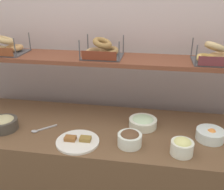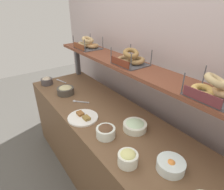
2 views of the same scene
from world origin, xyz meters
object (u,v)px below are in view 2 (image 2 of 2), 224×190
Objects in this scene: bagel_basket_sesame at (88,44)px; bagel_basket_plain at (213,90)px; bowl_tuna_salad at (47,81)px; bowl_chocolate_spread at (106,131)px; bowl_hummus at (66,90)px; serving_plate_white at (83,117)px; serving_spoon_by_edge at (78,101)px; bagel_basket_everything at (130,59)px; serving_spoon_near_plate at (60,80)px; bowl_egg_salad at (128,158)px; bowl_fruit_salad at (171,165)px; bowl_scallion_spread at (135,126)px.

bagel_basket_sesame is 1.03× the size of bagel_basket_plain.
bowl_chocolate_spread reaches higher than bowl_tuna_salad.
bowl_tuna_salad and bowl_hummus have the same top height.
bowl_tuna_salad is 0.74× the size of bowl_hummus.
serving_spoon_by_edge is (-0.29, 0.10, -0.00)m from serving_plate_white.
bowl_hummus is at bearing -147.02° from bagel_basket_everything.
bagel_basket_plain is (1.75, 0.46, 0.43)m from bowl_tuna_salad.
bowl_egg_salad is at bearing -6.26° from serving_spoon_near_plate.
bagel_basket_plain is (1.76, 0.29, 0.47)m from serving_spoon_near_plate.
serving_spoon_near_plate is 0.60× the size of bagel_basket_sesame.
bowl_fruit_salad is 0.63× the size of bagel_basket_plain.
bowl_tuna_salad is 0.78× the size of serving_spoon_near_plate.
bowl_tuna_salad reaches higher than serving_spoon_near_plate.
bowl_hummus is 0.66× the size of bagel_basket_plain.
bowl_chocolate_spread is at bearing -139.76° from bagel_basket_plain.
bowl_fruit_salad is 0.92× the size of bowl_scallion_spread.
bowl_fruit_salad is at bearing -21.35° from bagel_basket_everything.
bowl_egg_salad is 0.66m from bagel_basket_plain.
bowl_tuna_salad is 0.49× the size of bagel_basket_plain.
bowl_egg_salad reaches higher than bowl_hummus.
bowl_scallion_spread is 0.68× the size of bagel_basket_everything.
bowl_egg_salad is 0.45× the size of bagel_basket_sesame.
bowl_fruit_salad is 1.59m from bagel_basket_sesame.
bagel_basket_everything is (-0.32, 0.20, 0.44)m from bowl_scallion_spread.
bowl_chocolate_spread is at bearing -60.07° from bagel_basket_everything.
serving_plate_white is at bearing -98.15° from bagel_basket_everything.
bagel_basket_plain reaches higher than bowl_fruit_salad.
bowl_egg_salad is 0.69× the size of bowl_scallion_spread.
bowl_egg_salad is at bearing -49.14° from bowl_scallion_spread.
bowl_chocolate_spread is (1.25, 0.03, 0.00)m from bowl_tuna_salad.
bagel_basket_plain is at bearing 40.24° from bowl_chocolate_spread.
bagel_basket_everything is (0.99, 0.48, 0.43)m from bowl_tuna_salad.
bagel_basket_everything reaches higher than serving_spoon_by_edge.
bowl_tuna_salad is 0.72× the size of bowl_scallion_spread.
serving_spoon_near_plate and serving_spoon_by_edge have the same top height.
bowl_chocolate_spread is 0.55× the size of serving_plate_white.
bagel_basket_sesame is (-1.07, 0.19, 0.44)m from bowl_scallion_spread.
bagel_basket_everything is (-0.56, 0.48, 0.43)m from bowl_egg_salad.
bowl_scallion_spread reaches higher than serving_plate_white.
serving_spoon_by_edge is at bearing 5.44° from bowl_hummus.
bagel_basket_sesame is at bearing 145.70° from serving_plate_white.
bagel_basket_sesame is at bearing 49.42° from serving_spoon_near_plate.
bowl_egg_salad is 1.58m from serving_spoon_near_plate.
serving_plate_white is 0.93× the size of bagel_basket_sesame.
bowl_fruit_salad is at bearing 44.57° from bowl_egg_salad.
bowl_chocolate_spread is 0.87m from bowl_hummus.
serving_spoon_by_edge is at bearing 161.31° from serving_plate_white.
bowl_scallion_spread is at bearing 11.65° from bowl_hummus.
bagel_basket_plain is (0.20, 0.47, 0.43)m from bowl_egg_salad.
bowl_egg_salad is at bearing -0.25° from bowl_tuna_salad.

